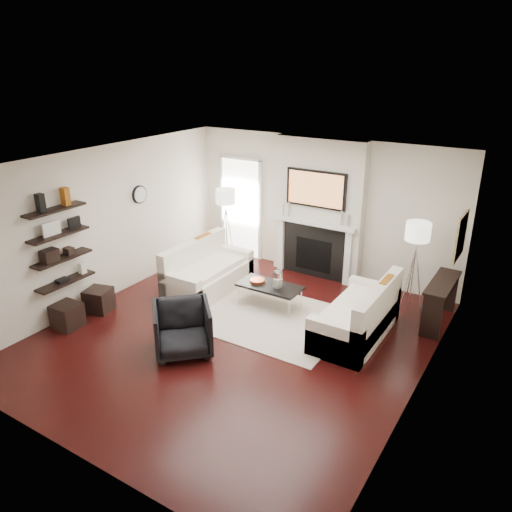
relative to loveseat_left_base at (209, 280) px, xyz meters
The scene contains 71 objects.
room_envelope 2.08m from the loveseat_left_base, 39.37° to the right, with size 6.00×6.00×6.00m.
chimney_breast 2.50m from the loveseat_left_base, 52.66° to the left, with size 1.80×0.25×2.70m, color silver.
fireplace_surround 2.14m from the loveseat_left_base, 50.45° to the left, with size 1.30×0.02×1.04m, color black.
firebox 2.13m from the loveseat_left_base, 50.36° to the left, with size 0.75×0.02×0.65m, color black.
mantel_pilaster_l 1.76m from the loveseat_left_base, 68.58° to the left, with size 0.12×0.08×1.10m, color white.
mantel_pilaster_r 2.64m from the loveseat_left_base, 37.77° to the left, with size 0.12×0.08×1.10m, color white.
mantel_shelf 2.27m from the loveseat_left_base, 49.57° to the left, with size 1.70×0.18×0.07m, color white.
tv_body 2.62m from the loveseat_left_base, 50.01° to the left, with size 1.20×0.06×0.70m, color black.
tv_screen 2.60m from the loveseat_left_base, 49.44° to the left, with size 1.10×0.01×0.62m, color #BF723F.
candlestick_l_tall 2.09m from the loveseat_left_base, 63.37° to the left, with size 0.04×0.04×0.30m, color silver.
candlestick_l_short 2.03m from the loveseat_left_base, 67.22° to the left, with size 0.04×0.04×0.24m, color silver.
candlestick_r_tall 2.71m from the loveseat_left_base, 40.00° to the left, with size 0.04×0.04×0.30m, color silver.
candlestick_r_short 2.79m from the loveseat_left_base, 38.14° to the left, with size 0.04×0.04×0.24m, color silver.
hallway_panel 2.11m from the loveseat_left_base, 104.98° to the left, with size 0.90×0.02×2.10m, color white.
door_trim_l 2.26m from the loveseat_left_base, 117.90° to the left, with size 0.06×0.06×2.16m, color white.
door_trim_r 2.03m from the loveseat_left_base, 90.65° to the left, with size 0.06×0.06×2.16m, color white.
door_trim_top 2.72m from the loveseat_left_base, 105.13° to the left, with size 1.02×0.06×0.06m, color white.
rug 1.50m from the loveseat_left_base, 12.23° to the right, with size 2.60×2.00×0.01m, color beige.
loveseat_left_base is the anchor object (origin of this frame).
loveseat_left_back 0.46m from the loveseat_left_base, behind, with size 0.18×1.80×0.80m, color white.
loveseat_left_arm_n 0.81m from the loveseat_left_base, 90.00° to the right, with size 0.85×0.18×0.60m, color white.
loveseat_left_arm_s 0.81m from the loveseat_left_base, 90.00° to the left, with size 0.85×0.18×0.60m, color white.
loveseat_left_cushion 0.26m from the loveseat_left_base, ahead, with size 0.63×1.44×0.10m, color white.
pillow_left_orange 0.69m from the loveseat_left_base, 138.15° to the left, with size 0.10×0.42×0.42m, color #914F11.
pillow_left_charcoal 0.68m from the loveseat_left_base, 138.15° to the right, with size 0.10×0.40×0.40m, color black.
loveseat_right_base 2.91m from the loveseat_left_base, ahead, with size 0.85×1.80×0.42m, color white.
loveseat_right_back 3.26m from the loveseat_left_base, ahead, with size 0.18×1.80×0.80m, color white.
loveseat_right_arm_n 3.05m from the loveseat_left_base, 17.38° to the right, with size 0.85×0.18×0.60m, color white.
loveseat_right_arm_s 3.00m from the loveseat_left_base, 13.68° to the left, with size 0.85×0.18×0.60m, color white.
loveseat_right_cushion 2.87m from the loveseat_left_base, ahead, with size 0.63×1.44×0.10m, color white.
pillow_right_orange 3.29m from the loveseat_left_base, ahead, with size 0.10×0.42×0.42m, color #914F11.
pillow_right_charcoal 3.31m from the loveseat_left_base, ahead, with size 0.10×0.40×0.40m, color black.
coffee_table 1.31m from the loveseat_left_base, ahead, with size 1.10×0.55×0.04m, color black.
coffee_leg_nw 0.82m from the loveseat_left_base, 13.49° to the right, with size 0.02×0.02×0.38m, color silver.
coffee_leg_ne 1.81m from the loveseat_left_base, ahead, with size 0.02×0.02×0.38m, color silver.
coffee_leg_sw 0.83m from the loveseat_left_base, 17.40° to the left, with size 0.02×0.02×0.38m, color silver.
coffee_leg_se 1.81m from the loveseat_left_base, ahead, with size 0.02×0.02×0.38m, color silver.
hurricane_glass 1.49m from the loveseat_left_base, ahead, with size 0.17×0.17×0.29m, color white.
hurricane_candle 1.47m from the loveseat_left_base, ahead, with size 0.10×0.10×0.16m, color white.
copper_bowl 1.07m from the loveseat_left_base, ahead, with size 0.26×0.26×0.04m, color #CF4F22.
armchair 2.10m from the loveseat_left_base, 63.42° to the right, with size 0.81×0.75×0.83m, color black.
lamp_left_post 1.45m from the loveseat_left_base, 111.06° to the left, with size 0.02×0.02×1.20m, color silver.
lamp_left_shade 1.87m from the loveseat_left_base, 111.06° to the left, with size 0.40×0.40×0.30m, color white.
lamp_left_leg_a 1.41m from the loveseat_left_base, 106.73° to the left, with size 0.02×0.02×1.25m, color silver.
lamp_left_leg_b 1.55m from the loveseat_left_base, 111.71° to the left, with size 0.02×0.02×1.25m, color silver.
lamp_left_leg_c 1.38m from the loveseat_left_base, 114.75° to the left, with size 0.02×0.02×1.25m, color silver.
lamp_right_post 3.61m from the loveseat_left_base, 18.65° to the left, with size 0.02×0.02×1.20m, color silver.
lamp_right_shade 3.80m from the loveseat_left_base, 18.65° to the left, with size 0.40×0.40×0.30m, color white.
lamp_right_leg_a 3.71m from the loveseat_left_base, 18.10° to the left, with size 0.02×0.02×1.25m, color silver.
lamp_right_leg_b 3.59m from the loveseat_left_base, 20.38° to the left, with size 0.02×0.02×1.25m, color silver.
lamp_right_leg_c 3.53m from the loveseat_left_base, 17.46° to the left, with size 0.02×0.02×1.25m, color silver.
console_top 4.08m from the loveseat_left_base, 14.19° to the left, with size 0.35×1.20×0.04m, color black.
console_leg_n 3.95m from the loveseat_left_base, ahead, with size 0.30×0.04×0.71m, color black.
console_leg_s 4.21m from the loveseat_left_base, 21.47° to the left, with size 0.30×0.04×0.71m, color black.
wall_art 4.40m from the loveseat_left_base, 13.02° to the left, with size 0.03×0.70×0.70m, color tan.
shelf_bottom 2.51m from the loveseat_left_base, 121.10° to the right, with size 0.25×1.00×0.04m, color black.
shelf_lower 2.62m from the loveseat_left_base, 121.10° to the right, with size 0.25×1.00×0.04m, color black.
shelf_upper 2.78m from the loveseat_left_base, 121.10° to the right, with size 0.25×1.00×0.04m, color black.
shelf_top 2.99m from the loveseat_left_base, 121.10° to the right, with size 0.25×1.00×0.04m, color black.
decor_magfile_a 3.23m from the loveseat_left_base, 118.63° to the right, with size 0.12×0.10×0.28m, color black.
decor_magfile_b 2.93m from the loveseat_left_base, 123.99° to the right, with size 0.12×0.10×0.28m, color #914F11.
decor_frame_a 2.92m from the loveseat_left_base, 119.85° to the right, with size 0.04×0.30×0.22m, color white.
decor_frame_b 2.60m from the loveseat_left_base, 125.37° to the right, with size 0.04×0.22×0.18m, color black.
decor_wine_rack 2.83m from the loveseat_left_base, 118.71° to the right, with size 0.18×0.25×0.20m, color black.
decor_box_small 2.53m from the loveseat_left_base, 122.90° to the right, with size 0.15×0.12×0.12m, color black.
decor_books 2.57m from the loveseat_left_base, 120.41° to the right, with size 0.14×0.20×0.05m, color black.
decor_box_tall 2.25m from the loveseat_left_base, 125.83° to the right, with size 0.10×0.10×0.18m, color white.
clock_rim 2.04m from the loveseat_left_base, behind, with size 0.34×0.34×0.04m, color black.
clock_face 2.03m from the loveseat_left_base, behind, with size 0.29×0.29×0.01m, color white.
ottoman_near 1.98m from the loveseat_left_base, 124.50° to the right, with size 0.40×0.40×0.40m, color black.
ottoman_far 2.54m from the loveseat_left_base, 116.16° to the right, with size 0.40×0.40×0.40m, color black.
Camera 1 is at (3.85, -5.58, 4.05)m, focal length 35.00 mm.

